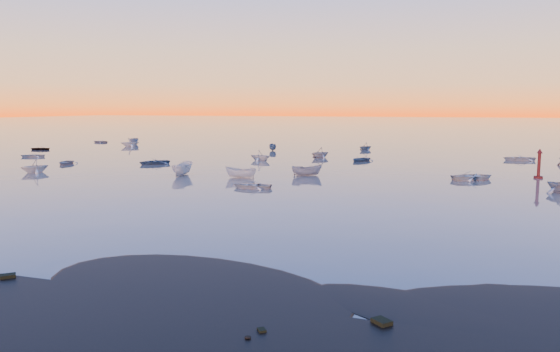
% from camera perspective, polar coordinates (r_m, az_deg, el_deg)
% --- Properties ---
extents(ground, '(600.00, 600.00, 0.00)m').
position_cam_1_polar(ground, '(123.77, 10.94, 3.50)').
color(ground, '#6B6259').
rests_on(ground, ground).
extents(mud_lobes, '(140.00, 6.00, 0.07)m').
position_cam_1_polar(mud_lobes, '(28.40, -19.16, -9.24)').
color(mud_lobes, black).
rests_on(mud_lobes, ground).
extents(moored_fleet, '(124.00, 58.00, 1.20)m').
position_cam_1_polar(moored_fleet, '(77.64, 6.10, 1.41)').
color(moored_fleet, white).
rests_on(moored_fleet, ground).
extents(boat_near_left, '(3.90, 2.76, 0.90)m').
position_cam_1_polar(boat_near_left, '(80.38, -21.46, 1.14)').
color(boat_near_left, gray).
rests_on(boat_near_left, ground).
extents(boat_near_center, '(3.03, 3.87, 1.24)m').
position_cam_1_polar(boat_near_center, '(62.72, 2.81, 0.05)').
color(boat_near_center, gray).
rests_on(boat_near_center, ground).
extents(channel_marker, '(0.96, 0.96, 3.40)m').
position_cam_1_polar(channel_marker, '(66.73, 25.43, 0.94)').
color(channel_marker, '#410E0E').
rests_on(channel_marker, ground).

